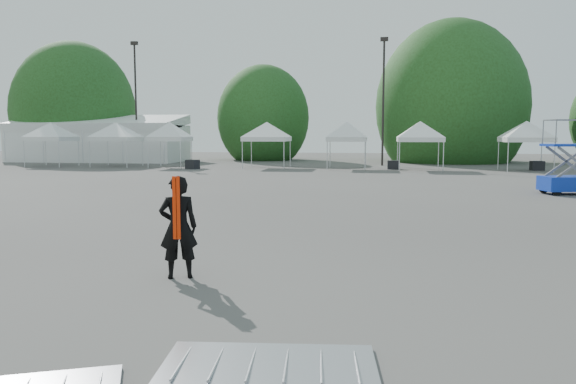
# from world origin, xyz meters

# --- Properties ---
(ground) EXTENTS (120.00, 120.00, 0.00)m
(ground) POSITION_xyz_m (0.00, 0.00, 0.00)
(ground) COLOR #474442
(ground) RESTS_ON ground
(marquee) EXTENTS (15.00, 6.25, 4.23)m
(marquee) POSITION_xyz_m (-22.00, 35.00, 1.97)
(marquee) COLOR white
(marquee) RESTS_ON ground
(light_pole_west) EXTENTS (0.60, 0.25, 10.30)m
(light_pole_west) POSITION_xyz_m (-18.00, 34.00, 5.77)
(light_pole_west) COLOR black
(light_pole_west) RESTS_ON ground
(light_pole_east) EXTENTS (0.60, 0.25, 9.80)m
(light_pole_east) POSITION_xyz_m (3.00, 32.00, 5.52)
(light_pole_east) COLOR black
(light_pole_east) RESTS_ON ground
(tree_far_w) EXTENTS (4.80, 4.80, 7.30)m
(tree_far_w) POSITION_xyz_m (-26.00, 38.00, 4.54)
(tree_far_w) COLOR #382314
(tree_far_w) RESTS_ON ground
(tree_mid_w) EXTENTS (4.16, 4.16, 6.33)m
(tree_mid_w) POSITION_xyz_m (-8.00, 40.00, 3.93)
(tree_mid_w) COLOR #382314
(tree_mid_w) RESTS_ON ground
(tree_mid_e) EXTENTS (5.12, 5.12, 7.79)m
(tree_mid_e) POSITION_xyz_m (9.00, 39.00, 4.84)
(tree_mid_e) COLOR #382314
(tree_mid_e) RESTS_ON ground
(tent_a) EXTENTS (4.23, 4.23, 3.88)m
(tent_a) POSITION_xyz_m (-21.94, 27.31, 3.06)
(tent_a) COLOR silver
(tent_a) RESTS_ON ground
(tent_b) EXTENTS (4.35, 4.35, 3.88)m
(tent_b) POSITION_xyz_m (-16.90, 27.74, 3.06)
(tent_b) COLOR silver
(tent_b) RESTS_ON ground
(tent_c) EXTENTS (3.76, 3.76, 3.88)m
(tent_c) POSITION_xyz_m (-12.49, 27.27, 3.06)
(tent_c) COLOR silver
(tent_c) RESTS_ON ground
(tent_d) EXTENTS (4.52, 4.52, 3.88)m
(tent_d) POSITION_xyz_m (-5.40, 28.12, 3.06)
(tent_d) COLOR silver
(tent_d) RESTS_ON ground
(tent_e) EXTENTS (3.93, 3.93, 3.88)m
(tent_e) POSITION_xyz_m (0.45, 27.57, 3.06)
(tent_e) COLOR silver
(tent_e) RESTS_ON ground
(tent_f) EXTENTS (4.30, 4.30, 3.88)m
(tent_f) POSITION_xyz_m (5.44, 27.05, 3.06)
(tent_f) COLOR silver
(tent_f) RESTS_ON ground
(tent_g) EXTENTS (4.31, 4.31, 3.88)m
(tent_g) POSITION_xyz_m (12.35, 27.13, 3.06)
(tent_g) COLOR silver
(tent_g) RESTS_ON ground
(man) EXTENTS (0.77, 0.64, 1.79)m
(man) POSITION_xyz_m (-1.03, -3.12, 0.90)
(man) COLOR black
(man) RESTS_ON ground
(scissor_lift) EXTENTS (2.58, 1.69, 3.07)m
(scissor_lift) POSITION_xyz_m (10.42, 12.30, 1.55)
(scissor_lift) COLOR #0B3895
(scissor_lift) RESTS_ON ground
(barrier_mid) EXTENTS (2.40, 1.37, 0.07)m
(barrier_mid) POSITION_xyz_m (1.22, -6.60, 0.04)
(barrier_mid) COLOR #AAACB2
(barrier_mid) RESTS_ON ground
(crate_west) EXTENTS (1.01, 0.91, 0.65)m
(crate_west) POSITION_xyz_m (-10.29, 25.72, 0.32)
(crate_west) COLOR black
(crate_west) RESTS_ON ground
(crate_mid) EXTENTS (0.82, 0.65, 0.61)m
(crate_mid) POSITION_xyz_m (3.70, 27.54, 0.31)
(crate_mid) COLOR black
(crate_mid) RESTS_ON ground
(crate_east) EXTENTS (0.88, 0.72, 0.64)m
(crate_east) POSITION_xyz_m (13.32, 27.82, 0.32)
(crate_east) COLOR black
(crate_east) RESTS_ON ground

